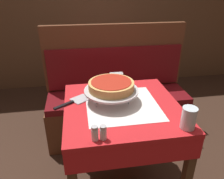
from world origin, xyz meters
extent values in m
cube|color=red|center=(0.00, 0.00, 0.74)|extent=(0.75, 0.75, 0.03)
cube|color=white|center=(0.00, 0.00, 0.76)|extent=(0.46, 0.46, 0.00)
cube|color=red|center=(0.00, 0.00, 0.66)|extent=(0.74, 0.74, 0.14)
cube|color=#4C331E|center=(-0.34, 0.34, 0.36)|extent=(0.05, 0.05, 0.73)
cube|color=#4C331E|center=(0.34, 0.34, 0.36)|extent=(0.05, 0.05, 0.73)
cube|color=red|center=(0.12, 1.60, 0.74)|extent=(0.73, 0.73, 0.03)
cube|color=white|center=(0.12, 1.60, 0.76)|extent=(0.45, 0.45, 0.00)
cube|color=red|center=(0.12, 1.60, 0.67)|extent=(0.73, 0.73, 0.12)
cube|color=#4C331E|center=(-0.21, 1.27, 0.36)|extent=(0.05, 0.05, 0.73)
cube|color=#4C331E|center=(0.45, 1.27, 0.36)|extent=(0.05, 0.05, 0.73)
cube|color=#4C331E|center=(-0.21, 1.93, 0.36)|extent=(0.05, 0.05, 0.73)
cube|color=#4C331E|center=(0.45, 1.93, 0.36)|extent=(0.05, 0.05, 0.73)
cube|color=brown|center=(0.10, 0.67, 0.21)|extent=(1.40, 0.45, 0.43)
cube|color=#600F14|center=(0.10, 0.67, 0.46)|extent=(1.37, 0.44, 0.06)
cube|color=brown|center=(0.10, 0.87, 0.81)|extent=(1.40, 0.06, 0.65)
cube|color=#600F14|center=(0.10, 0.83, 0.71)|extent=(1.35, 0.02, 0.41)
cube|color=brown|center=(0.00, 2.07, 1.20)|extent=(6.00, 0.04, 2.40)
cylinder|color=#ADADB2|center=(-0.06, 0.18, 0.79)|extent=(0.01, 0.01, 0.07)
cylinder|color=#ADADB2|center=(-0.17, 0.00, 0.79)|extent=(0.01, 0.01, 0.07)
cylinder|color=#ADADB2|center=(0.04, 0.00, 0.79)|extent=(0.01, 0.01, 0.07)
cylinder|color=#ADADB2|center=(-0.06, 0.06, 0.83)|extent=(0.24, 0.24, 0.01)
cylinder|color=silver|center=(-0.06, 0.06, 0.83)|extent=(0.35, 0.35, 0.01)
cylinder|color=silver|center=(-0.06, 0.06, 0.84)|extent=(0.36, 0.36, 0.01)
cylinder|color=tan|center=(-0.06, 0.06, 0.87)|extent=(0.30, 0.30, 0.05)
cylinder|color=#B22819|center=(-0.06, 0.06, 0.90)|extent=(0.26, 0.26, 0.01)
cube|color=#BCBCC1|center=(-0.27, 0.12, 0.76)|extent=(0.15, 0.15, 0.00)
cube|color=black|center=(-0.37, 0.04, 0.77)|extent=(0.13, 0.10, 0.01)
cylinder|color=silver|center=(0.30, -0.30, 0.82)|extent=(0.08, 0.08, 0.12)
cylinder|color=silver|center=(-0.21, -0.33, 0.79)|extent=(0.04, 0.04, 0.06)
cylinder|color=#B7B7BC|center=(-0.21, -0.33, 0.83)|extent=(0.03, 0.03, 0.02)
cylinder|color=silver|center=(-0.17, -0.33, 0.79)|extent=(0.04, 0.04, 0.06)
cylinder|color=#B7B7BC|center=(-0.17, -0.33, 0.83)|extent=(0.03, 0.03, 0.02)
cube|color=#B2B2B7|center=(0.02, 0.33, 0.80)|extent=(0.10, 0.05, 0.09)
cube|color=black|center=(0.14, 1.59, 0.77)|extent=(0.13, 0.13, 0.03)
cylinder|color=black|center=(0.14, 1.59, 0.86)|extent=(0.01, 0.01, 0.14)
cylinder|color=white|center=(0.14, 1.64, 0.84)|extent=(0.04, 0.04, 0.10)
cylinder|color=#99194C|center=(0.10, 1.57, 0.84)|extent=(0.04, 0.04, 0.10)
cylinder|color=gold|center=(0.17, 1.57, 0.84)|extent=(0.04, 0.04, 0.10)
camera|label=1|loc=(-0.26, -1.21, 1.47)|focal=35.00mm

